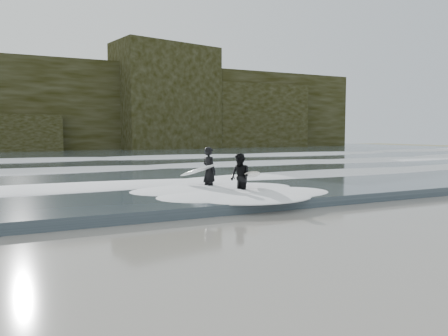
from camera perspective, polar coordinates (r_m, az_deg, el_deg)
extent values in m
plane|color=olive|center=(10.57, 20.21, -7.63)|extent=(120.00, 120.00, 0.00)
cube|color=#333E47|center=(36.98, -13.95, 1.35)|extent=(90.00, 52.00, 0.30)
cube|color=black|center=(53.76, -17.76, 7.43)|extent=(70.00, 9.00, 10.00)
ellipsoid|color=white|center=(17.89, -0.87, -1.10)|extent=(60.00, 3.20, 0.20)
ellipsoid|color=white|center=(24.40, -7.77, 0.44)|extent=(60.00, 4.00, 0.24)
ellipsoid|color=white|center=(33.06, -12.56, 1.52)|extent=(60.00, 4.80, 0.30)
imported|color=black|center=(15.38, -1.94, -0.38)|extent=(0.54, 0.70, 1.69)
ellipsoid|color=white|center=(15.26, -3.39, -0.30)|extent=(1.12, 1.96, 0.62)
imported|color=black|center=(14.12, 2.11, -1.17)|extent=(0.69, 0.83, 1.53)
ellipsoid|color=silver|center=(14.32, 3.60, -0.87)|extent=(1.26, 2.02, 0.48)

